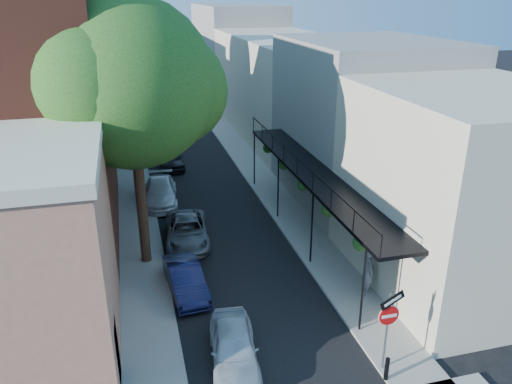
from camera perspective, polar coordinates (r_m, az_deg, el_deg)
road_surface at (r=42.11m, az=-8.72°, el=6.03°), size 6.00×64.00×0.01m
sidewalk_left at (r=41.90m, az=-14.18°, el=5.61°), size 2.00×64.00×0.12m
sidewalk_right at (r=42.66m, az=-3.35°, el=6.54°), size 2.00×64.00×0.12m
buildings_left at (r=39.97m, az=-22.52°, el=11.06°), size 10.10×59.10×12.00m
buildings_right at (r=42.48m, az=3.43°, el=12.50°), size 9.80×55.00×10.00m
sign_post at (r=16.34m, az=14.92°, el=-13.79°), size 0.89×0.17×2.99m
bollard at (r=16.89m, az=14.71°, el=-18.96°), size 0.14×0.14×0.80m
oak_near at (r=20.90m, az=-12.95°, el=11.77°), size 7.48×6.80×11.42m
oak_mid at (r=28.90m, az=-13.67°, el=12.75°), size 6.60×6.00×10.20m
oak_far at (r=37.74m, az=-14.24°, el=16.58°), size 7.70×7.00×11.90m
parked_car_a at (r=16.99m, az=-2.56°, el=-17.29°), size 1.96×3.91×1.28m
parked_car_b at (r=20.60m, az=-8.07°, el=-9.84°), size 1.60×3.78×1.21m
parked_car_c at (r=24.43m, az=-7.87°, el=-4.44°), size 2.42×4.55×1.22m
parked_car_d at (r=29.18m, az=-10.86°, el=-0.03°), size 2.13×4.60×1.30m
parked_car_e at (r=35.01m, az=-9.71°, el=3.78°), size 1.68×3.85×1.29m
parked_car_f at (r=39.11m, az=-10.57°, el=5.74°), size 1.93×4.39×1.40m
parked_car_g at (r=44.03m, az=-10.94°, el=7.48°), size 2.80×5.03×1.33m
pedestrian at (r=20.41m, az=12.74°, el=-8.80°), size 0.65×0.84×2.03m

